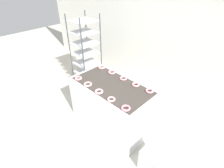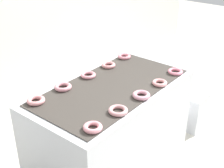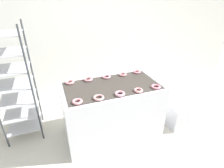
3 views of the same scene
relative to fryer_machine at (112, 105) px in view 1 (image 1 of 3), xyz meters
name	(u,v)px [view 1 (image 1 of 3)]	position (x,y,z in m)	size (l,w,h in m)	color
ground_plane	(86,141)	(0.00, -0.64, -0.43)	(14.00, 14.00, 0.00)	beige
wall_back	(164,34)	(0.00, 1.48, 0.97)	(8.00, 0.05, 2.80)	silver
fryer_machine	(112,105)	(0.00, 0.00, 0.00)	(1.46, 0.78, 0.87)	silver
baking_rack_cart	(86,53)	(-1.32, 0.48, 0.45)	(0.51, 0.53, 1.74)	#33383D
glaze_bin	(153,159)	(1.08, -0.24, -0.23)	(0.29, 0.34, 0.41)	silver
donut_near_leftmost	(78,78)	(-0.56, -0.28, 0.45)	(0.13, 0.13, 0.03)	pink
donut_near_left	(88,84)	(-0.29, -0.29, 0.45)	(0.14, 0.14, 0.03)	#D29193
donut_near_center	(99,91)	(-0.01, -0.29, 0.45)	(0.14, 0.14, 0.03)	#D1909F
donut_near_right	(111,99)	(0.27, -0.29, 0.45)	(0.13, 0.13, 0.03)	pink
donut_near_rightmost	(126,108)	(0.56, -0.29, 0.45)	(0.13, 0.13, 0.03)	pink
donut_far_leftmost	(102,67)	(-0.57, 0.28, 0.45)	(0.14, 0.14, 0.03)	pink
donut_far_left	(112,72)	(-0.29, 0.29, 0.45)	(0.14, 0.14, 0.03)	#D18991
donut_far_center	(123,78)	(0.01, 0.28, 0.45)	(0.13, 0.13, 0.03)	pink
donut_far_right	(136,84)	(0.29, 0.27, 0.45)	(0.13, 0.13, 0.03)	pink
donut_far_rightmost	(150,91)	(0.56, 0.29, 0.45)	(0.13, 0.13, 0.03)	pink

